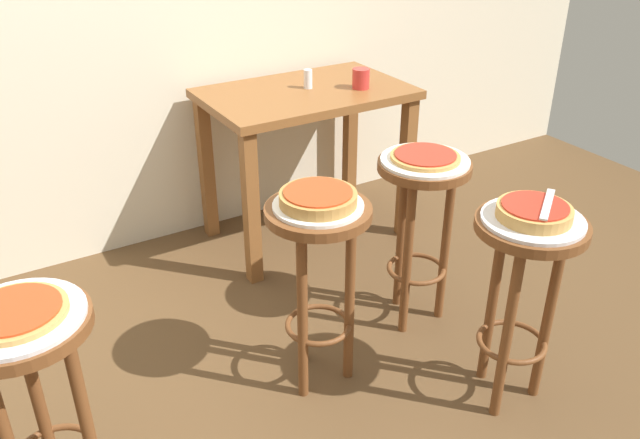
{
  "coord_description": "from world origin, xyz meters",
  "views": [
    {
      "loc": [
        -0.65,
        -1.34,
        1.69
      ],
      "look_at": [
        0.35,
        0.32,
        0.64
      ],
      "focal_mm": 36.85,
      "sensor_mm": 36.0,
      "label": 1
    }
  ],
  "objects_px": {
    "serving_plate_leftside": "(318,206)",
    "stool_leftside": "(318,258)",
    "stool_middle": "(34,380)",
    "cup_near_edge": "(361,78)",
    "pizza_foreground": "(534,212)",
    "dining_table": "(306,118)",
    "serving_plate_foreground": "(533,220)",
    "pizza_leftside": "(318,198)",
    "stool_rear": "(421,208)",
    "condiment_shaker": "(308,79)",
    "stool_foreground": "(523,274)",
    "serving_plate_rear": "(425,160)",
    "pizza_rear": "(425,156)",
    "pizza_server_knife": "(547,204)",
    "pizza_middle": "(15,312)",
    "serving_plate_middle": "(16,317)"
  },
  "relations": [
    {
      "from": "stool_leftside",
      "to": "serving_plate_leftside",
      "type": "relative_size",
      "value": 2.38
    },
    {
      "from": "pizza_rear",
      "to": "cup_near_edge",
      "type": "height_order",
      "value": "cup_near_edge"
    },
    {
      "from": "serving_plate_foreground",
      "to": "pizza_server_knife",
      "type": "height_order",
      "value": "pizza_server_knife"
    },
    {
      "from": "pizza_server_knife",
      "to": "pizza_foreground",
      "type": "bearing_deg",
      "value": 110.42
    },
    {
      "from": "stool_foreground",
      "to": "stool_rear",
      "type": "distance_m",
      "value": 0.54
    },
    {
      "from": "serving_plate_rear",
      "to": "pizza_rear",
      "type": "relative_size",
      "value": 1.28
    },
    {
      "from": "pizza_foreground",
      "to": "serving_plate_leftside",
      "type": "relative_size",
      "value": 0.78
    },
    {
      "from": "serving_plate_rear",
      "to": "serving_plate_foreground",
      "type": "bearing_deg",
      "value": -90.94
    },
    {
      "from": "stool_middle",
      "to": "pizza_leftside",
      "type": "height_order",
      "value": "pizza_leftside"
    },
    {
      "from": "pizza_middle",
      "to": "pizza_server_knife",
      "type": "distance_m",
      "value": 1.53
    },
    {
      "from": "stool_rear",
      "to": "pizza_server_knife",
      "type": "distance_m",
      "value": 0.62
    },
    {
      "from": "stool_leftside",
      "to": "serving_plate_rear",
      "type": "distance_m",
      "value": 0.58
    },
    {
      "from": "stool_rear",
      "to": "cup_near_edge",
      "type": "height_order",
      "value": "cup_near_edge"
    },
    {
      "from": "pizza_middle",
      "to": "serving_plate_rear",
      "type": "distance_m",
      "value": 1.49
    },
    {
      "from": "pizza_leftside",
      "to": "serving_plate_leftside",
      "type": "bearing_deg",
      "value": -135.0
    },
    {
      "from": "stool_foreground",
      "to": "stool_rear",
      "type": "relative_size",
      "value": 1.0
    },
    {
      "from": "stool_foreground",
      "to": "pizza_rear",
      "type": "relative_size",
      "value": 2.72
    },
    {
      "from": "stool_middle",
      "to": "stool_rear",
      "type": "height_order",
      "value": "same"
    },
    {
      "from": "pizza_rear",
      "to": "dining_table",
      "type": "relative_size",
      "value": 0.28
    },
    {
      "from": "pizza_foreground",
      "to": "cup_near_edge",
      "type": "xyz_separation_m",
      "value": [
        0.22,
        1.28,
        0.07
      ]
    },
    {
      "from": "pizza_foreground",
      "to": "stool_leftside",
      "type": "distance_m",
      "value": 0.71
    },
    {
      "from": "dining_table",
      "to": "condiment_shaker",
      "type": "bearing_deg",
      "value": 34.9
    },
    {
      "from": "stool_rear",
      "to": "serving_plate_rear",
      "type": "height_order",
      "value": "serving_plate_rear"
    },
    {
      "from": "serving_plate_foreground",
      "to": "serving_plate_leftside",
      "type": "bearing_deg",
      "value": 140.87
    },
    {
      "from": "stool_rear",
      "to": "pizza_server_knife",
      "type": "xyz_separation_m",
      "value": [
        0.02,
        -0.56,
        0.26
      ]
    },
    {
      "from": "pizza_foreground",
      "to": "dining_table",
      "type": "bearing_deg",
      "value": 90.71
    },
    {
      "from": "pizza_rear",
      "to": "pizza_middle",
      "type": "bearing_deg",
      "value": -170.5
    },
    {
      "from": "serving_plate_middle",
      "to": "serving_plate_foreground",
      "type": "bearing_deg",
      "value": -11.33
    },
    {
      "from": "stool_foreground",
      "to": "dining_table",
      "type": "height_order",
      "value": "dining_table"
    },
    {
      "from": "stool_middle",
      "to": "condiment_shaker",
      "type": "bearing_deg",
      "value": 37.15
    },
    {
      "from": "serving_plate_rear",
      "to": "pizza_foreground",
      "type": "bearing_deg",
      "value": -90.94
    },
    {
      "from": "stool_leftside",
      "to": "stool_rear",
      "type": "xyz_separation_m",
      "value": [
        0.53,
        0.11,
        0.0
      ]
    },
    {
      "from": "cup_near_edge",
      "to": "dining_table",
      "type": "bearing_deg",
      "value": 154.28
    },
    {
      "from": "stool_middle",
      "to": "serving_plate_leftside",
      "type": "distance_m",
      "value": 0.97
    },
    {
      "from": "condiment_shaker",
      "to": "stool_middle",
      "type": "bearing_deg",
      "value": -142.85
    },
    {
      "from": "stool_foreground",
      "to": "pizza_server_knife",
      "type": "height_order",
      "value": "pizza_server_knife"
    },
    {
      "from": "serving_plate_rear",
      "to": "pizza_rear",
      "type": "height_order",
      "value": "pizza_rear"
    },
    {
      "from": "serving_plate_leftside",
      "to": "condiment_shaker",
      "type": "xyz_separation_m",
      "value": [
        0.53,
        0.98,
        0.1
      ]
    },
    {
      "from": "serving_plate_foreground",
      "to": "pizza_leftside",
      "type": "bearing_deg",
      "value": 140.87
    },
    {
      "from": "stool_rear",
      "to": "cup_near_edge",
      "type": "distance_m",
      "value": 0.82
    },
    {
      "from": "pizza_middle",
      "to": "serving_plate_rear",
      "type": "height_order",
      "value": "pizza_middle"
    },
    {
      "from": "pizza_leftside",
      "to": "pizza_server_knife",
      "type": "height_order",
      "value": "pizza_server_knife"
    },
    {
      "from": "pizza_rear",
      "to": "cup_near_edge",
      "type": "xyz_separation_m",
      "value": [
        0.21,
        0.74,
        0.08
      ]
    },
    {
      "from": "stool_foreground",
      "to": "dining_table",
      "type": "distance_m",
      "value": 1.39
    },
    {
      "from": "stool_leftside",
      "to": "stool_rear",
      "type": "distance_m",
      "value": 0.55
    },
    {
      "from": "stool_leftside",
      "to": "pizza_leftside",
      "type": "distance_m",
      "value": 0.23
    },
    {
      "from": "stool_middle",
      "to": "cup_near_edge",
      "type": "bearing_deg",
      "value": 30.38
    },
    {
      "from": "serving_plate_middle",
      "to": "pizza_middle",
      "type": "relative_size",
      "value": 1.32
    },
    {
      "from": "serving_plate_leftside",
      "to": "stool_leftside",
      "type": "bearing_deg",
      "value": 45.0
    },
    {
      "from": "stool_rear",
      "to": "condiment_shaker",
      "type": "height_order",
      "value": "condiment_shaker"
    }
  ]
}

